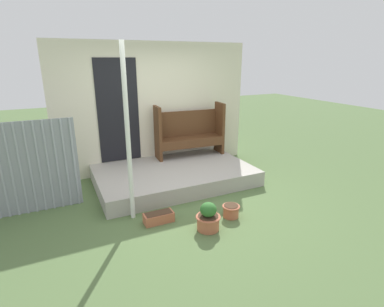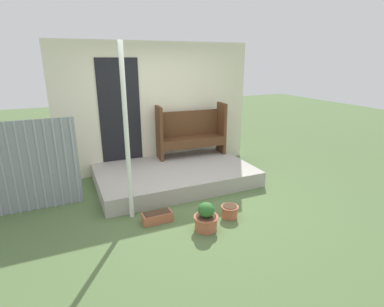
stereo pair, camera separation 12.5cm
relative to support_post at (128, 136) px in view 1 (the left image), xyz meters
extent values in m
plane|color=#516B3D|center=(0.95, 0.08, -1.25)|extent=(24.00, 24.00, 0.00)
cube|color=#A8A399|center=(1.07, 0.98, -1.11)|extent=(2.88, 1.80, 0.28)
cube|color=beige|center=(1.07, 1.91, 0.05)|extent=(4.08, 0.06, 2.60)
cube|color=black|center=(0.27, 1.87, 0.04)|extent=(0.80, 0.02, 2.00)
cylinder|color=#979CA5|center=(-1.67, 0.82, -0.54)|extent=(0.04, 0.04, 1.43)
cylinder|color=#979CA5|center=(-1.55, 0.82, -0.54)|extent=(0.04, 0.04, 1.43)
cylinder|color=#979CA5|center=(-1.43, 0.82, -0.54)|extent=(0.04, 0.04, 1.43)
cylinder|color=#979CA5|center=(-1.30, 0.82, -0.54)|extent=(0.04, 0.04, 1.43)
cylinder|color=#979CA5|center=(-1.18, 0.82, -0.54)|extent=(0.04, 0.04, 1.43)
cylinder|color=#979CA5|center=(-1.06, 0.82, -0.54)|extent=(0.04, 0.04, 1.43)
cylinder|color=#979CA5|center=(-0.93, 0.82, -0.54)|extent=(0.04, 0.04, 1.43)
cylinder|color=#979CA5|center=(-0.81, 0.82, -0.54)|extent=(0.04, 0.04, 1.43)
cylinder|color=#979CA5|center=(-0.68, 0.82, -0.54)|extent=(0.04, 0.04, 1.43)
cylinder|color=white|center=(0.00, 0.00, 0.00)|extent=(0.07, 0.07, 2.50)
cube|color=#54331C|center=(0.98, 1.62, -0.42)|extent=(0.08, 0.40, 1.09)
cube|color=#54331C|center=(2.37, 1.53, -0.42)|extent=(0.08, 0.40, 1.09)
cube|color=#54331C|center=(1.68, 1.58, -0.59)|extent=(1.35, 0.48, 0.04)
cube|color=#54331C|center=(1.66, 1.39, -0.68)|extent=(1.33, 0.11, 0.14)
cube|color=#54331C|center=(1.69, 1.76, -0.30)|extent=(1.33, 0.12, 0.53)
cylinder|color=#B26042|center=(0.86, -0.77, -1.15)|extent=(0.31, 0.31, 0.20)
torus|color=#B26042|center=(0.86, -0.77, -1.06)|extent=(0.35, 0.35, 0.02)
cylinder|color=#422D1E|center=(0.86, -0.77, -1.04)|extent=(0.28, 0.28, 0.01)
ellipsoid|color=#2D6628|center=(0.86, -0.77, -0.95)|extent=(0.23, 0.23, 0.20)
cylinder|color=#B26042|center=(1.33, -0.62, -1.16)|extent=(0.23, 0.23, 0.18)
torus|color=#B26042|center=(1.33, -0.62, -1.08)|extent=(0.27, 0.27, 0.02)
cylinder|color=#422D1E|center=(1.33, -0.62, -1.06)|extent=(0.21, 0.21, 0.01)
cube|color=#B26042|center=(0.30, -0.30, -1.18)|extent=(0.43, 0.19, 0.14)
cube|color=#422D1E|center=(0.30, -0.30, -1.10)|extent=(0.38, 0.16, 0.01)
camera|label=1|loc=(-0.91, -3.98, 1.03)|focal=28.00mm
camera|label=2|loc=(-0.80, -4.04, 1.03)|focal=28.00mm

